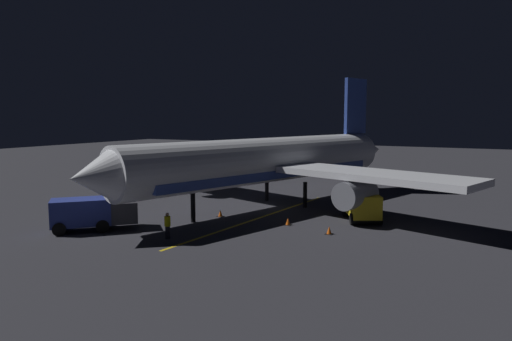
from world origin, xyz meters
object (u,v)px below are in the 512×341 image
(traffic_cone_near_right, at_px, (220,214))
(ground_crew_worker, at_px, (168,225))
(catering_truck, at_px, (360,204))
(baggage_truck, at_px, (91,214))
(airliner, at_px, (271,162))
(traffic_cone_near_left, at_px, (288,222))
(traffic_cone_under_wing, at_px, (329,231))

(traffic_cone_near_right, bearing_deg, ground_crew_worker, 94.06)
(catering_truck, bearing_deg, baggage_truck, 38.50)
(airliner, xyz_separation_m, traffic_cone_near_left, (-4.16, 5.76, -3.76))
(airliner, xyz_separation_m, traffic_cone_near_right, (1.82, 5.62, -3.76))
(airliner, height_order, baggage_truck, airliner)
(catering_truck, relative_size, traffic_cone_near_left, 11.35)
(traffic_cone_near_left, bearing_deg, catering_truck, -131.52)
(ground_crew_worker, bearing_deg, traffic_cone_under_wing, -146.11)
(ground_crew_worker, height_order, traffic_cone_near_left, ground_crew_worker)
(traffic_cone_near_right, bearing_deg, traffic_cone_under_wing, 172.39)
(airliner, relative_size, traffic_cone_near_left, 64.55)
(traffic_cone_near_right, bearing_deg, airliner, -107.89)
(baggage_truck, relative_size, catering_truck, 0.89)
(baggage_truck, bearing_deg, traffic_cone_near_right, -125.25)
(airliner, xyz_separation_m, traffic_cone_under_wing, (-7.73, 6.90, -3.76))
(ground_crew_worker, xyz_separation_m, traffic_cone_near_right, (0.52, -7.34, -0.64))
(catering_truck, xyz_separation_m, ground_crew_worker, (9.56, 11.84, -0.26))
(airliner, distance_m, catering_truck, 8.82)
(traffic_cone_near_left, bearing_deg, baggage_truck, 34.14)
(baggage_truck, height_order, catering_truck, baggage_truck)
(baggage_truck, relative_size, traffic_cone_near_right, 10.13)
(baggage_truck, relative_size, traffic_cone_under_wing, 10.13)
(airliner, bearing_deg, traffic_cone_near_left, 125.84)
(catering_truck, bearing_deg, traffic_cone_under_wing, 84.67)
(catering_truck, distance_m, ground_crew_worker, 15.22)
(baggage_truck, height_order, traffic_cone_near_left, baggage_truck)
(airliner, relative_size, baggage_truck, 6.37)
(baggage_truck, height_order, traffic_cone_near_right, baggage_truck)
(baggage_truck, height_order, ground_crew_worker, baggage_truck)
(traffic_cone_near_left, bearing_deg, airliner, -54.16)
(catering_truck, relative_size, ground_crew_worker, 3.59)
(traffic_cone_near_left, relative_size, traffic_cone_near_right, 1.00)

